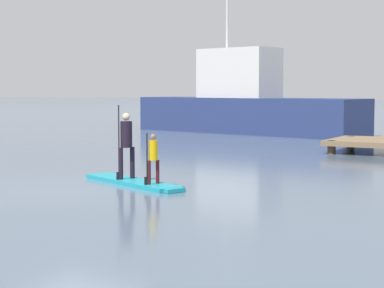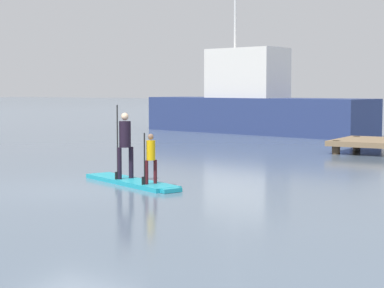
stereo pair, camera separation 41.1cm
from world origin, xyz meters
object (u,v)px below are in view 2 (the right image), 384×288
at_px(paddleboard_near, 132,182).
at_px(fishing_boat_white_large, 253,105).
at_px(paddler_adult, 125,141).
at_px(paddler_child_solo, 150,156).

height_order(paddleboard_near, fishing_boat_white_large, fishing_boat_white_large).
xyz_separation_m(paddleboard_near, fishing_boat_white_large, (-5.36, 18.32, 1.37)).
height_order(paddler_adult, fishing_boat_white_large, fishing_boat_white_large).
relative_size(paddler_adult, fishing_boat_white_large, 0.14).
distance_m(paddleboard_near, paddler_adult, 1.01).
relative_size(paddleboard_near, fishing_boat_white_large, 0.26).
height_order(paddler_adult, paddler_child_solo, paddler_adult).
relative_size(paddler_adult, paddler_child_solo, 1.52).
bearing_deg(paddler_adult, fishing_boat_white_large, 105.57).
bearing_deg(fishing_boat_white_large, paddleboard_near, -73.68).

